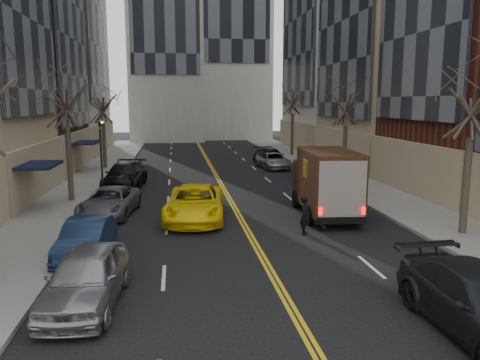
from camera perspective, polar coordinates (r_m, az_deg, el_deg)
name	(u,v)px	position (r m, az deg, el deg)	size (l,w,h in m)	color
sidewalk_left	(90,180)	(34.44, -17.79, -0.06)	(4.00, 66.00, 0.15)	slate
sidewalk_right	(337,175)	(35.99, 11.71, 0.61)	(4.00, 66.00, 0.15)	slate
tree_lf_mid	(65,82)	(27.10, -20.60, 11.15)	(3.20, 3.20, 8.91)	#382D23
tree_lf_far	(102,95)	(39.88, -16.49, 9.86)	(3.20, 3.20, 8.12)	#382D23
tree_rt_near	(475,79)	(21.12, 26.70, 10.96)	(3.20, 3.20, 8.71)	#382D23
tree_rt_mid	(347,92)	(33.62, 12.90, 10.37)	(3.20, 3.20, 8.32)	#382D23
tree_rt_far	(293,89)	(47.96, 6.48, 10.94)	(3.20, 3.20, 9.11)	#382D23
traffic_signal	(101,148)	(28.92, -16.59, 3.72)	(0.29, 0.26, 4.70)	black
ups_truck	(326,183)	(23.11, 10.45, -0.35)	(2.80, 6.14, 3.28)	black
taxi	(195,203)	(22.27, -5.51, -2.84)	(2.66, 5.78, 1.61)	yellow
pedestrian	(305,215)	(20.00, 7.91, -4.23)	(0.61, 0.40, 1.67)	black
parked_lf_a	(86,278)	(13.80, -18.23, -11.26)	(1.86, 4.62, 1.57)	#95989C
parked_lf_b	(86,238)	(17.91, -18.23, -6.79)	(1.45, 4.15, 1.37)	#12213B
parked_lf_c	(110,202)	(23.90, -15.61, -2.58)	(2.28, 4.95, 1.37)	#54565D
parked_lf_d	(125,176)	(31.22, -13.83, 0.53)	(2.27, 5.58, 1.62)	black
parked_lf_e	(132,167)	(36.35, -13.01, 1.57)	(1.54, 3.82, 1.30)	#A2A6AA
parked_rt_a	(305,172)	(32.97, 7.97, 0.94)	(1.41, 4.05, 1.33)	#44464B
parked_rt_b	(273,161)	(39.29, 4.09, 2.38)	(2.15, 4.66, 1.30)	#93969A
parked_rt_c	(270,157)	(40.59, 3.70, 2.77)	(2.13, 5.24, 1.52)	black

